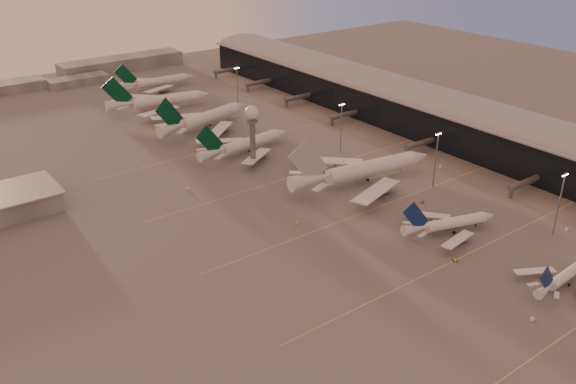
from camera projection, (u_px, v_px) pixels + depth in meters
ground at (450, 288)px, 194.38m from camera, size 700.00×700.00×0.00m
taxiway_markings at (390, 201)px, 251.06m from camera, size 180.00×185.25×0.02m
terminal at (422, 109)px, 327.80m from camera, size 57.00×362.00×23.04m
radar_tower at (252, 124)px, 274.71m from camera, size 6.40×6.40×31.10m
mast_a at (560, 201)px, 219.91m from camera, size 3.60×0.56×25.00m
mast_b at (436, 157)px, 257.99m from camera, size 3.60×0.56×25.00m
mast_c at (341, 125)px, 294.98m from camera, size 3.60×0.56×25.00m
mast_d at (237, 85)px, 358.87m from camera, size 3.60×0.56×25.00m
distant_horizon at (88, 71)px, 428.84m from camera, size 165.00×37.50×9.00m
narrowbody_near at (563, 279)px, 194.58m from camera, size 32.75×26.10×12.79m
narrowbody_mid at (449, 225)px, 225.56m from camera, size 39.07×30.71×15.70m
widebody_white at (363, 173)px, 265.69m from camera, size 72.14×57.41×25.47m
greentail_a at (245, 147)px, 297.38m from camera, size 54.74×44.01×19.90m
greentail_b at (205, 121)px, 330.43m from camera, size 63.20×50.42×23.40m
greentail_c at (160, 103)px, 360.01m from camera, size 62.80×50.31×22.96m
greentail_d at (157, 84)px, 400.83m from camera, size 54.02×43.55×19.61m
gsv_truck_a at (533, 317)px, 178.87m from camera, size 5.94×2.51×2.34m
gsv_catering_a at (568, 226)px, 227.75m from camera, size 4.66×2.83×3.56m
gsv_tug_mid at (455, 260)px, 208.62m from camera, size 3.59×3.44×0.89m
gsv_truck_b at (423, 201)px, 249.08m from camera, size 5.11×2.14×2.02m
gsv_truck_c at (298, 221)px, 232.81m from camera, size 5.06×5.24×2.17m
gsv_catering_b at (441, 163)px, 281.48m from camera, size 6.18×4.11×4.67m
gsv_tug_far at (322, 174)px, 274.87m from camera, size 3.70×3.74×0.94m
gsv_truck_d at (187, 188)px, 260.41m from camera, size 2.08×5.20×2.08m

